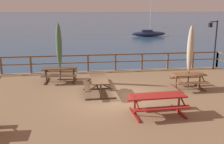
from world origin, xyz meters
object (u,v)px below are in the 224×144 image
at_px(picnic_table_front_left, 157,100).
at_px(picnic_table_mid_centre, 99,83).
at_px(picnic_table_back_left, 188,78).
at_px(patio_umbrella_tall_back_right, 190,49).
at_px(lamp_post_hooked, 214,37).
at_px(sailboat_distant, 148,33).
at_px(picnic_table_back_right, 60,71).
at_px(patio_umbrella_tall_front, 59,45).

distance_m(picnic_table_front_left, picnic_table_mid_centre, 3.37).
height_order(picnic_table_back_left, picnic_table_mid_centre, same).
bearing_deg(patio_umbrella_tall_back_right, picnic_table_back_left, -131.86).
height_order(picnic_table_back_left, lamp_post_hooked, lamp_post_hooked).
bearing_deg(patio_umbrella_tall_back_right, sailboat_distant, 77.44).
distance_m(lamp_post_hooked, sailboat_distant, 29.38).
bearing_deg(picnic_table_front_left, picnic_table_back_right, 126.08).
xyz_separation_m(picnic_table_back_left, patio_umbrella_tall_front, (-6.45, 2.28, 1.49)).
distance_m(picnic_table_front_left, patio_umbrella_tall_front, 6.72).
distance_m(picnic_table_back_left, patio_umbrella_tall_back_right, 1.46).
bearing_deg(sailboat_distant, picnic_table_back_right, -114.30).
distance_m(picnic_table_front_left, patio_umbrella_tall_back_right, 4.23).
xyz_separation_m(patio_umbrella_tall_front, lamp_post_hooked, (9.78, 1.59, 0.08)).
bearing_deg(patio_umbrella_tall_front, picnic_table_back_right, 113.99).
bearing_deg(picnic_table_mid_centre, patio_umbrella_tall_back_right, 3.55).
relative_size(picnic_table_front_left, patio_umbrella_tall_back_right, 0.69).
bearing_deg(picnic_table_front_left, patio_umbrella_tall_back_right, 49.36).
bearing_deg(sailboat_distant, picnic_table_mid_centre, -109.72).
distance_m(picnic_table_back_right, patio_umbrella_tall_front, 1.48).
relative_size(picnic_table_back_right, patio_umbrella_tall_back_right, 0.62).
distance_m(picnic_table_back_right, patio_umbrella_tall_back_right, 7.02).
height_order(patio_umbrella_tall_front, sailboat_distant, sailboat_distant).
xyz_separation_m(picnic_table_front_left, patio_umbrella_tall_back_right, (2.59, 3.02, 1.45)).
distance_m(picnic_table_back_right, lamp_post_hooked, 10.04).
bearing_deg(picnic_table_back_left, picnic_table_front_left, -130.63).
bearing_deg(sailboat_distant, patio_umbrella_tall_front, -114.25).
height_order(picnic_table_mid_centre, lamp_post_hooked, lamp_post_hooked).
distance_m(picnic_table_back_right, sailboat_distant, 33.54).
bearing_deg(picnic_table_back_left, sailboat_distant, 77.43).
distance_m(picnic_table_back_left, picnic_table_front_left, 3.97).
height_order(picnic_table_back_left, sailboat_distant, sailboat_distant).
bearing_deg(patio_umbrella_tall_back_right, patio_umbrella_tall_front, 160.59).
height_order(picnic_table_back_right, picnic_table_mid_centre, same).
xyz_separation_m(picnic_table_back_right, patio_umbrella_tall_front, (0.02, -0.03, 1.48)).
relative_size(picnic_table_front_left, lamp_post_hooked, 0.68).
xyz_separation_m(patio_umbrella_tall_back_right, sailboat_distant, (7.32, 32.87, -2.39)).
height_order(picnic_table_back_right, patio_umbrella_tall_back_right, patio_umbrella_tall_back_right).
relative_size(picnic_table_back_right, lamp_post_hooked, 0.61).
height_order(patio_umbrella_tall_front, lamp_post_hooked, patio_umbrella_tall_front).
bearing_deg(picnic_table_mid_centre, picnic_table_back_right, 126.41).
height_order(patio_umbrella_tall_back_right, patio_umbrella_tall_front, patio_umbrella_tall_front).
relative_size(picnic_table_back_left, lamp_post_hooked, 0.51).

